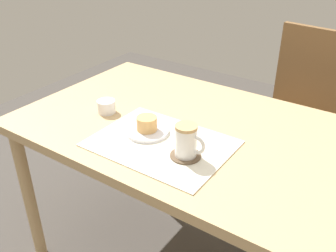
{
  "coord_description": "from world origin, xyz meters",
  "views": [
    {
      "loc": [
        0.56,
        -1.03,
        1.37
      ],
      "look_at": [
        -0.07,
        -0.12,
        0.75
      ],
      "focal_mm": 40.0,
      "sensor_mm": 36.0,
      "label": 1
    }
  ],
  "objects_px": {
    "dining_table": "(202,146)",
    "pastry_plate": "(147,131)",
    "pastry": "(147,123)",
    "sugar_bowl": "(106,107)",
    "wooden_chair": "(297,113)",
    "coffee_mug": "(187,141)"
  },
  "relations": [
    {
      "from": "sugar_bowl",
      "to": "coffee_mug",
      "type": "bearing_deg",
      "value": -12.22
    },
    {
      "from": "dining_table",
      "to": "coffee_mug",
      "type": "height_order",
      "value": "coffee_mug"
    },
    {
      "from": "pastry_plate",
      "to": "pastry",
      "type": "xyz_separation_m",
      "value": [
        0.0,
        0.0,
        0.03
      ]
    },
    {
      "from": "wooden_chair",
      "to": "coffee_mug",
      "type": "relative_size",
      "value": 8.51
    },
    {
      "from": "dining_table",
      "to": "sugar_bowl",
      "type": "height_order",
      "value": "sugar_bowl"
    },
    {
      "from": "pastry_plate",
      "to": "sugar_bowl",
      "type": "xyz_separation_m",
      "value": [
        -0.23,
        0.04,
        0.02
      ]
    },
    {
      "from": "wooden_chair",
      "to": "coffee_mug",
      "type": "bearing_deg",
      "value": 92.42
    },
    {
      "from": "wooden_chair",
      "to": "pastry_plate",
      "type": "height_order",
      "value": "wooden_chair"
    },
    {
      "from": "wooden_chair",
      "to": "pastry",
      "type": "bearing_deg",
      "value": 80.3
    },
    {
      "from": "wooden_chair",
      "to": "sugar_bowl",
      "type": "distance_m",
      "value": 1.02
    },
    {
      "from": "pastry_plate",
      "to": "dining_table",
      "type": "bearing_deg",
      "value": 42.89
    },
    {
      "from": "pastry_plate",
      "to": "sugar_bowl",
      "type": "distance_m",
      "value": 0.23
    },
    {
      "from": "coffee_mug",
      "to": "sugar_bowl",
      "type": "distance_m",
      "value": 0.43
    },
    {
      "from": "pastry_plate",
      "to": "coffee_mug",
      "type": "distance_m",
      "value": 0.21
    },
    {
      "from": "wooden_chair",
      "to": "pastry",
      "type": "distance_m",
      "value": 0.97
    },
    {
      "from": "pastry_plate",
      "to": "sugar_bowl",
      "type": "height_order",
      "value": "sugar_bowl"
    },
    {
      "from": "pastry",
      "to": "coffee_mug",
      "type": "xyz_separation_m",
      "value": [
        0.19,
        -0.05,
        0.02
      ]
    },
    {
      "from": "dining_table",
      "to": "pastry_plate",
      "type": "distance_m",
      "value": 0.22
    },
    {
      "from": "wooden_chair",
      "to": "coffee_mug",
      "type": "xyz_separation_m",
      "value": [
        -0.09,
        -0.94,
        0.28
      ]
    },
    {
      "from": "coffee_mug",
      "to": "sugar_bowl",
      "type": "height_order",
      "value": "coffee_mug"
    },
    {
      "from": "dining_table",
      "to": "pastry",
      "type": "height_order",
      "value": "pastry"
    },
    {
      "from": "dining_table",
      "to": "pastry_plate",
      "type": "height_order",
      "value": "pastry_plate"
    }
  ]
}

